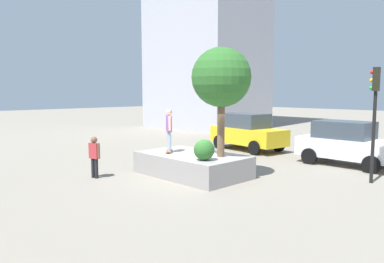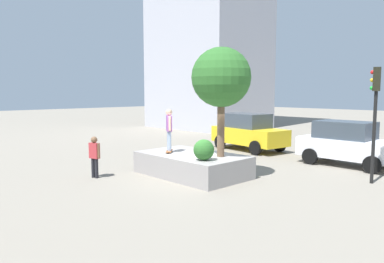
{
  "view_description": "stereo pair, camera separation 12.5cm",
  "coord_description": "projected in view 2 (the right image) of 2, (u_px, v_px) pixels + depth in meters",
  "views": [
    {
      "loc": [
        10.2,
        -10.0,
        3.33
      ],
      "look_at": [
        -0.28,
        0.15,
        1.77
      ],
      "focal_mm": 34.7,
      "sensor_mm": 36.0,
      "label": 1
    },
    {
      "loc": [
        10.29,
        -9.91,
        3.33
      ],
      "look_at": [
        -0.28,
        0.15,
        1.77
      ],
      "focal_mm": 34.7,
      "sensor_mm": 36.0,
      "label": 2
    }
  ],
  "objects": [
    {
      "name": "traffic_light_corner",
      "position": [
        375.0,
        104.0,
        13.28
      ],
      "size": [
        0.37,
        0.34,
        4.21
      ],
      "color": "black",
      "rests_on": "ground"
    },
    {
      "name": "skateboard",
      "position": [
        169.0,
        151.0,
        15.15
      ],
      "size": [
        0.7,
        0.72,
        0.07
      ],
      "color": "brown",
      "rests_on": "planter_ledge"
    },
    {
      "name": "police_car",
      "position": [
        348.0,
        143.0,
        16.73
      ],
      "size": [
        4.33,
        2.04,
        2.01
      ],
      "color": "white",
      "rests_on": "ground"
    },
    {
      "name": "boxwood_shrub",
      "position": [
        204.0,
        150.0,
        13.39
      ],
      "size": [
        0.76,
        0.76,
        0.76
      ],
      "primitive_type": "sphere",
      "color": "#2D6628",
      "rests_on": "planter_ledge"
    },
    {
      "name": "taxi_cab",
      "position": [
        248.0,
        132.0,
        21.27
      ],
      "size": [
        4.72,
        2.57,
        2.1
      ],
      "color": "gold",
      "rests_on": "ground"
    },
    {
      "name": "ground_plane",
      "position": [
        194.0,
        177.0,
        14.56
      ],
      "size": [
        120.0,
        120.0,
        0.0
      ],
      "primitive_type": "plane",
      "color": "gray"
    },
    {
      "name": "bystander_watching",
      "position": [
        94.0,
        154.0,
        14.35
      ],
      "size": [
        0.54,
        0.28,
        1.62
      ],
      "color": "black",
      "rests_on": "ground"
    },
    {
      "name": "planter_ledge",
      "position": [
        192.0,
        165.0,
        14.82
      ],
      "size": [
        4.34,
        2.63,
        0.87
      ],
      "primitive_type": "cube",
      "color": "gray",
      "rests_on": "ground"
    },
    {
      "name": "plaza_tree",
      "position": [
        221.0,
        78.0,
        13.86
      ],
      "size": [
        2.25,
        2.25,
        4.13
      ],
      "color": "brown",
      "rests_on": "planter_ledge"
    },
    {
      "name": "skateboarder",
      "position": [
        169.0,
        127.0,
        15.04
      ],
      "size": [
        0.5,
        0.41,
        1.7
      ],
      "color": "#8C9EB7",
      "rests_on": "skateboard"
    }
  ]
}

